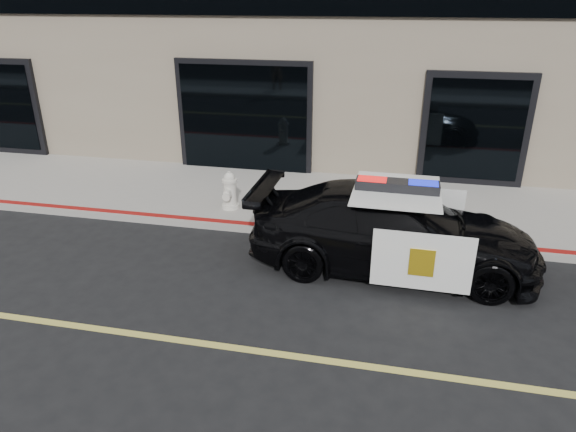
# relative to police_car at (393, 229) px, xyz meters

# --- Properties ---
(ground) EXTENTS (120.00, 120.00, 0.00)m
(ground) POSITION_rel_police_car_xyz_m (-2.84, -2.69, -0.70)
(ground) COLOR black
(ground) RESTS_ON ground
(sidewalk_n) EXTENTS (60.00, 3.50, 0.15)m
(sidewalk_n) POSITION_rel_police_car_xyz_m (-2.84, 2.56, -0.63)
(sidewalk_n) COLOR gray
(sidewalk_n) RESTS_ON ground
(police_car) EXTENTS (2.28, 4.84, 1.56)m
(police_car) POSITION_rel_police_car_xyz_m (0.00, 0.00, 0.00)
(police_car) COLOR black
(police_car) RESTS_ON ground
(fire_hydrant) EXTENTS (0.36, 0.51, 0.80)m
(fire_hydrant) POSITION_rel_police_car_xyz_m (-3.39, 1.59, -0.17)
(fire_hydrant) COLOR silver
(fire_hydrant) RESTS_ON sidewalk_n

